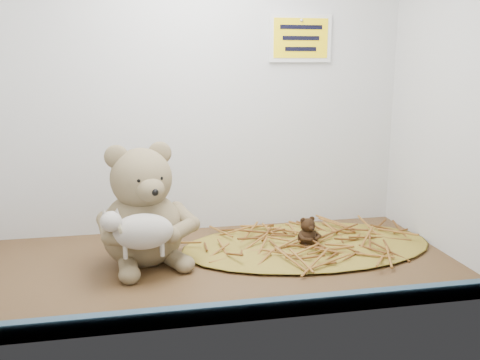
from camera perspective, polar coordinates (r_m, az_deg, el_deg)
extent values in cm
cube|color=#3A2214|center=(132.29, -2.80, -9.04)|extent=(120.00, 60.00, 0.40)
cube|color=silver|center=(152.70, -4.71, 11.17)|extent=(120.00, 0.40, 90.00)
cube|color=silver|center=(144.50, 21.64, 10.26)|extent=(0.40, 60.00, 90.00)
cube|color=#344E64|center=(105.61, -0.39, -13.81)|extent=(119.28, 2.20, 3.60)
ellipsoid|color=brown|center=(144.79, 7.19, -6.89)|extent=(67.54, 39.22, 1.31)
cube|color=yellow|center=(158.55, 6.45, 14.80)|extent=(16.00, 1.20, 11.00)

